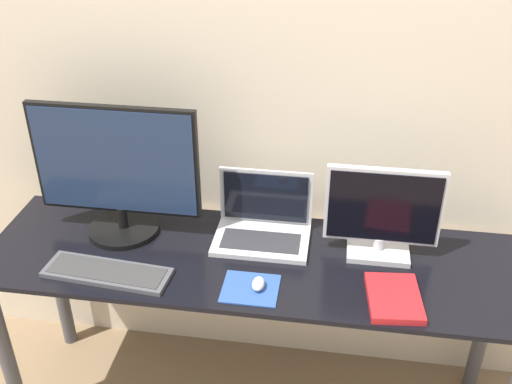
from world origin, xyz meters
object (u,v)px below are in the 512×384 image
monitor_left (117,172)px  mouse (258,284)px  monitor_right (382,214)px  laptop (263,222)px  book (394,298)px  keyboard (107,272)px

monitor_left → mouse: size_ratio=9.00×
monitor_right → laptop: (-0.41, 0.04, -0.10)m
mouse → book: 0.43m
monitor_left → mouse: bearing=-25.4°
mouse → book: mouse is taller
monitor_right → laptop: monitor_right is taller
book → laptop: bearing=147.2°
monitor_left → laptop: 0.54m
monitor_left → book: 1.02m
monitor_right → book: monitor_right is taller
monitor_right → keyboard: bearing=-163.9°
monitor_right → book: 0.29m
book → monitor_left: bearing=165.6°
monitor_right → monitor_left: bearing=-180.0°
keyboard → mouse: (0.51, 0.00, 0.01)m
monitor_left → monitor_right: monitor_left is taller
monitor_left → keyboard: monitor_left is taller
monitor_right → mouse: (-0.38, -0.25, -0.14)m
keyboard → book: size_ratio=1.84×
laptop → mouse: bearing=-84.9°
monitor_left → mouse: monitor_left is taller
keyboard → book: (0.93, 0.01, 0.00)m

